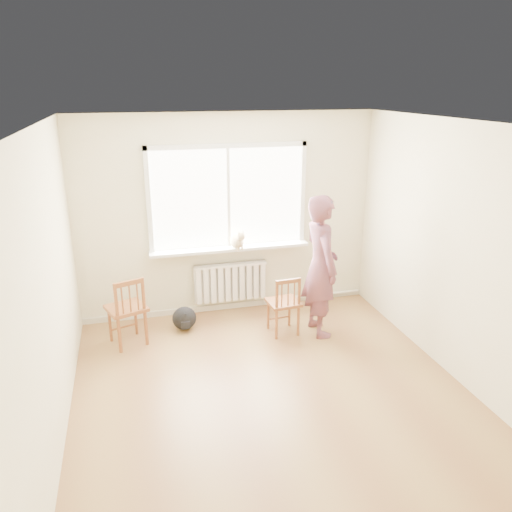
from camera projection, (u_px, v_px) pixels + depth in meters
floor at (275, 399)px, 5.05m from camera, size 4.50×4.50×0.00m
ceiling at (279, 125)px, 4.17m from camera, size 4.50×4.50×0.00m
back_wall at (228, 216)px, 6.67m from camera, size 4.00×0.01×2.70m
window at (228, 193)px, 6.54m from camera, size 2.12×0.05×1.42m
windowsill at (230, 248)px, 6.71m from camera, size 2.15×0.22×0.04m
radiator at (231, 282)px, 6.88m from camera, size 1.00×0.12×0.55m
heating_pipe at (314, 295)px, 7.33m from camera, size 1.40×0.04×0.04m
baseboard at (230, 306)px, 7.08m from camera, size 4.00×0.03×0.08m
chair_left at (128, 311)px, 5.97m from camera, size 0.55×0.54×0.88m
chair_right at (285, 305)px, 6.26m from camera, size 0.41×0.40×0.79m
person at (321, 266)px, 6.15m from camera, size 0.45×0.67×1.79m
cat at (237, 240)px, 6.60m from camera, size 0.23×0.40×0.27m
backpack at (184, 318)px, 6.45m from camera, size 0.33×0.26×0.31m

